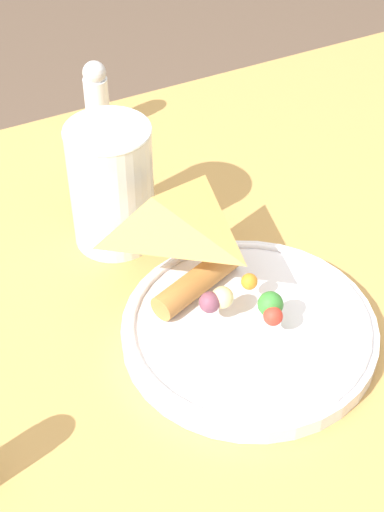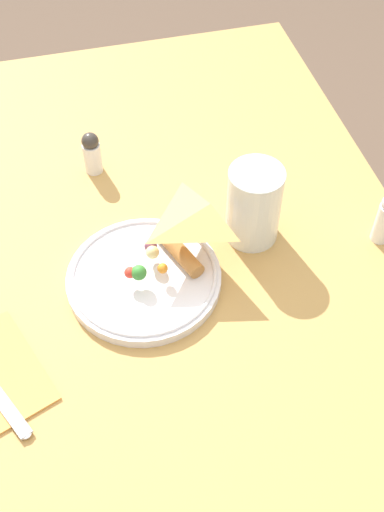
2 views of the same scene
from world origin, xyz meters
The scene contains 5 objects.
ground_plane centered at (0.00, 0.00, 0.00)m, with size 6.00×6.00×0.00m, color brown.
dining_table centered at (0.00, 0.00, 0.67)m, with size 1.11×0.89×0.78m.
plate_pizza centered at (0.06, 0.02, 0.79)m, with size 0.23×0.23×0.05m.
milk_glass centered at (0.01, 0.20, 0.84)m, with size 0.08×0.08×0.13m.
pepper_shaker centered at (-0.19, -0.01, 0.82)m, with size 0.03×0.03×0.08m.
Camera 2 is at (0.63, -0.05, 1.53)m, focal length 45.00 mm.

